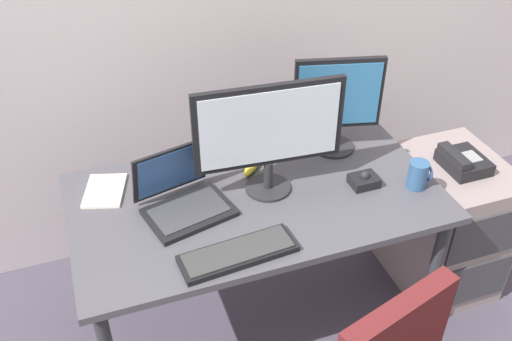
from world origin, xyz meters
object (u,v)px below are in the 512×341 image
laptop (182,197)px  banana (254,163)px  paper_notepad (105,191)px  desk_phone (463,161)px  file_cabinet (445,224)px  keyboard (238,253)px  coffee_mug (418,175)px  trackball_mouse (364,180)px  monitor_main (269,131)px  monitor_side (338,101)px

laptop → banana: (0.34, 0.16, -0.03)m
laptop → paper_notepad: size_ratio=1.76×
desk_phone → laptop: size_ratio=0.55×
file_cabinet → keyboard: size_ratio=1.61×
coffee_mug → paper_notepad: size_ratio=0.56×
laptop → paper_notepad: bearing=143.6°
paper_notepad → banana: bearing=-3.4°
banana → coffee_mug: bearing=-31.1°
laptop → trackball_mouse: size_ratio=3.32×
file_cabinet → monitor_main: monitor_main is taller
trackball_mouse → paper_notepad: bearing=163.0°
file_cabinet → paper_notepad: 1.57m
coffee_mug → monitor_side: bearing=118.3°
coffee_mug → laptop: bearing=168.7°
monitor_side → keyboard: 0.81m
desk_phone → keyboard: bearing=-167.6°
file_cabinet → keyboard: 1.21m
desk_phone → keyboard: size_ratio=0.48×
keyboard → coffee_mug: (0.80, 0.13, 0.05)m
monitor_side → keyboard: (-0.60, -0.49, -0.22)m
keyboard → laptop: (-0.12, 0.32, 0.04)m
file_cabinet → paper_notepad: paper_notepad is taller
monitor_side → paper_notepad: size_ratio=2.05×
trackball_mouse → coffee_mug: bearing=-22.2°
keyboard → paper_notepad: 0.65m
banana → desk_phone: bearing=-15.3°
desk_phone → laptop: laptop is taller
monitor_side → banana: bearing=-177.7°
file_cabinet → monitor_side: (-0.50, 0.24, 0.63)m
desk_phone → paper_notepad: bearing=169.5°
desk_phone → keyboard: 1.12m
laptop → monitor_side: bearing=13.9°
laptop → paper_notepad: (-0.27, 0.20, -0.05)m
monitor_main → keyboard: 0.47m
desk_phone → monitor_side: size_ratio=0.47×
paper_notepad → laptop: bearing=-36.4°
desk_phone → coffee_mug: size_ratio=1.72×
monitor_side → trackball_mouse: size_ratio=3.88×
monitor_main → laptop: bearing=180.0°
desk_phone → banana: bearing=164.7°
paper_notepad → coffee_mug: bearing=-17.9°
desk_phone → coffee_mug: bearing=-160.7°
laptop → paper_notepad: 0.34m
monitor_main → banana: 0.30m
file_cabinet → desk_phone: bearing=-116.8°
trackball_mouse → banana: bearing=144.8°
desk_phone → file_cabinet: bearing=63.2°
monitor_side → trackball_mouse: bearing=-90.1°
file_cabinet → banana: size_ratio=3.56×
monitor_main → coffee_mug: monitor_main is taller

